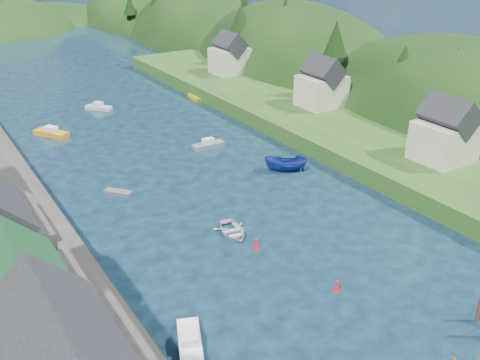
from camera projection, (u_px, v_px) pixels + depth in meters
ground at (158, 151)px, 77.76m from camera, size 600.00×600.00×0.00m
hillside_right at (294, 105)px, 121.99m from camera, size 36.00×245.56×48.00m
far_hills at (4, 61)px, 177.05m from camera, size 103.00×68.00×44.00m
hill_trees at (112, 55)px, 84.65m from camera, size 91.95×146.61×12.78m
quay_left at (43, 319)px, 42.80m from camera, size 12.00×110.00×2.00m
terrace_right at (334, 130)px, 81.94m from camera, size 16.00×120.00×2.40m
right_bank_cottages at (316, 86)px, 87.74m from camera, size 9.00×59.24×8.41m
channel_buoy_near at (337, 286)px, 47.63m from camera, size 0.70×0.70×1.10m
channel_buoy_far at (256, 244)px, 53.95m from camera, size 0.70×0.70×1.10m
moored_boats at (277, 242)px, 53.89m from camera, size 34.91×86.16×2.22m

